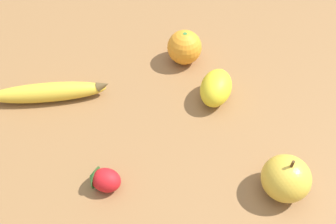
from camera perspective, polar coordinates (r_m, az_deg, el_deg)
The scene contains 6 objects.
ground_plane at distance 0.73m, azimuth -3.16°, elevation 0.48°, with size 3.00×3.00×0.00m, color olive.
banana at distance 0.76m, azimuth -16.69°, elevation 2.78°, with size 0.04×0.23×0.04m.
orange at distance 0.80m, azimuth 2.70°, elevation 9.39°, with size 0.07×0.07×0.07m.
strawberry at distance 0.63m, azimuth -8.90°, elevation -9.64°, with size 0.05×0.06×0.04m.
apple at distance 0.63m, azimuth 17.11°, elevation -9.15°, with size 0.08×0.08×0.08m.
lemon at distance 0.73m, azimuth 7.31°, elevation 3.55°, with size 0.10×0.09×0.06m.
Camera 1 is at (-0.47, 0.00, 0.55)m, focal length 42.00 mm.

